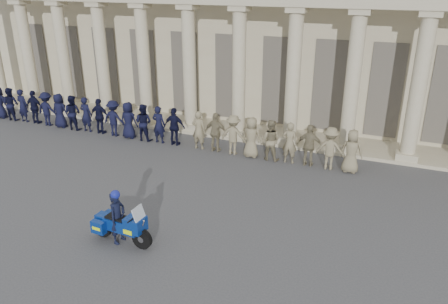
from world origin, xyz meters
TOP-DOWN VIEW (x-y plane):
  - ground at (0.00, 0.00)m, footprint 90.00×90.00m
  - building at (-0.00, 14.74)m, footprint 40.00×12.50m
  - officer_rank at (-5.21, 5.96)m, footprint 20.12×0.69m
  - motorcycle at (-1.27, -1.90)m, footprint 2.13×0.88m
  - rider at (-1.39, -1.90)m, footprint 0.43×0.62m

SIDE VIEW (x-z plane):
  - ground at x=0.00m, z-range 0.00..0.00m
  - motorcycle at x=-1.27m, z-range -0.09..1.27m
  - rider at x=-1.39m, z-range 0.00..1.73m
  - officer_rank at x=-5.21m, z-range 0.00..1.82m
  - building at x=0.00m, z-range 0.02..9.02m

